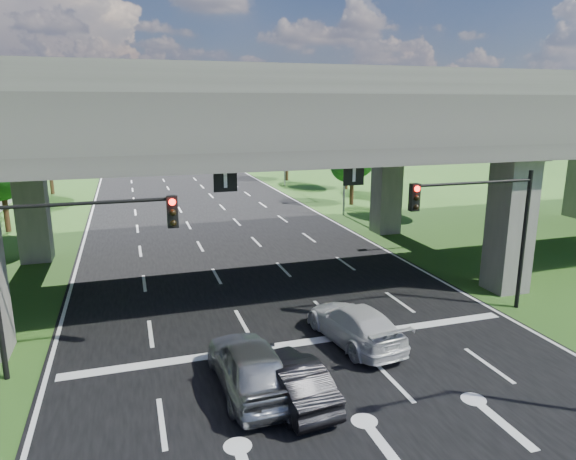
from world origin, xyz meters
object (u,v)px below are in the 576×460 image
car_dark (292,380)px  car_white (355,324)px  streetlight_far (341,141)px  car_silver (250,365)px  streetlight_beyond (281,131)px  signal_right (484,217)px  signal_left (66,249)px

car_dark → car_white: bearing=-144.9°
streetlight_far → car_dark: 27.18m
car_silver → car_dark: size_ratio=1.21×
streetlight_beyond → car_white: size_ratio=2.07×
signal_right → car_dark: signal_right is taller
streetlight_far → car_silver: size_ratio=2.06×
signal_right → signal_left: same height
streetlight_beyond → car_dark: bearing=-106.3°
signal_right → signal_left: 15.65m
streetlight_beyond → car_white: bearing=-102.6°
signal_left → car_dark: 8.15m
car_silver → streetlight_beyond: bearing=-109.8°
streetlight_beyond → car_silver: bearing=-108.1°
signal_right → signal_left: size_ratio=1.00×
car_dark → signal_left: bearing=-38.6°
streetlight_beyond → car_dark: (-11.70, -39.99, -5.15)m
signal_right → car_silver: (-10.48, -2.99, -3.33)m
streetlight_far → signal_left: bearing=-131.8°
car_dark → car_silver: bearing=-48.1°
streetlight_far → car_silver: bearing=-119.0°
car_dark → car_white: car_white is taller
signal_left → car_silver: 6.83m
streetlight_far → car_silver: 26.81m
streetlight_far → car_dark: bearing=-116.0°
signal_left → car_silver: signal_left is taller
signal_left → car_silver: size_ratio=1.23×
car_silver → car_white: (4.46, 2.04, -0.13)m
signal_left → car_white: size_ratio=1.24×
signal_right → car_white: bearing=-171.1°
signal_left → car_dark: size_ratio=1.49×
streetlight_far → streetlight_beyond: size_ratio=1.00×
streetlight_far → streetlight_beyond: bearing=90.0°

